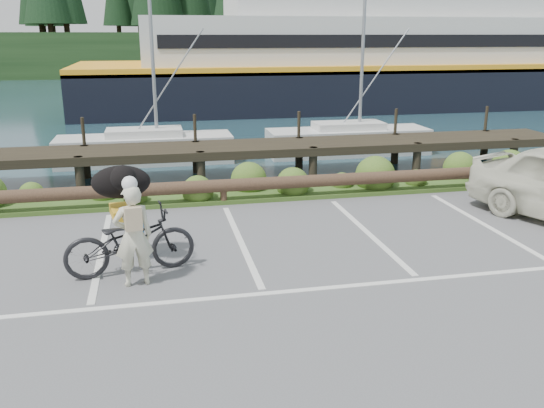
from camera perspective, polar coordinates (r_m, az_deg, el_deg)
The scene contains 7 objects.
ground at distance 9.38m, azimuth -1.27°, elevation -7.87°, with size 72.00×72.00×0.00m, color #525255.
harbor_backdrop at distance 86.98m, azimuth -10.79°, elevation 13.72°, with size 170.00×160.00×30.00m.
vegetation_strip at distance 14.31m, azimuth -5.16°, elevation 0.97°, with size 34.00×1.60×0.10m, color #3D5B21.
log_rail at distance 13.66m, azimuth -4.80°, elevation -0.00°, with size 32.00×0.30×0.60m, color #443021, non-canonical shape.
bicycle at distance 9.85m, azimuth -13.89°, elevation -3.61°, with size 0.75×2.15×1.13m, color black.
cyclist at distance 9.30m, azimuth -13.57°, elevation -3.09°, with size 0.60×0.40×1.65m, color beige.
dog at distance 10.26m, azimuth -14.74°, elevation 2.12°, with size 1.00×0.49×0.58m, color black.
Camera 1 is at (-1.54, -8.40, 3.88)m, focal length 38.00 mm.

